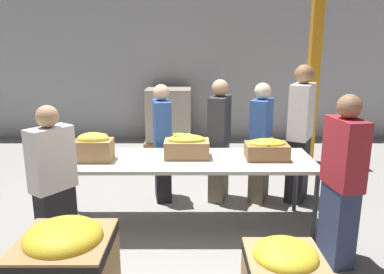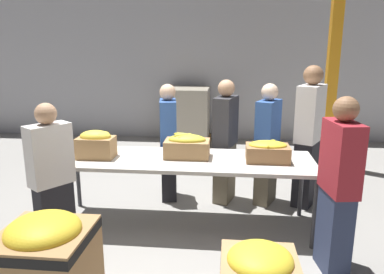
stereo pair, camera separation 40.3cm
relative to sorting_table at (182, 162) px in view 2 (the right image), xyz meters
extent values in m
plane|color=gray|center=(0.00, 0.00, -0.75)|extent=(30.00, 30.00, 0.00)
cube|color=#A8A8AD|center=(0.00, 4.19, 1.25)|extent=(16.00, 0.08, 4.00)
cube|color=beige|center=(0.00, 0.00, 0.03)|extent=(2.89, 0.87, 0.04)
cylinder|color=#38383D|center=(-1.38, -0.38, -0.37)|extent=(0.05, 0.05, 0.76)
cylinder|color=#38383D|center=(1.38, -0.38, -0.37)|extent=(0.05, 0.05, 0.76)
cylinder|color=#38383D|center=(-1.38, 0.38, -0.37)|extent=(0.05, 0.05, 0.76)
cylinder|color=#38383D|center=(1.38, 0.38, -0.37)|extent=(0.05, 0.05, 0.76)
cube|color=#A37A4C|center=(-0.95, -0.06, 0.16)|extent=(0.40, 0.26, 0.23)
ellipsoid|color=yellow|center=(-0.95, -0.06, 0.29)|extent=(0.35, 0.22, 0.14)
ellipsoid|color=yellow|center=(-0.89, -0.03, 0.33)|extent=(0.17, 0.07, 0.05)
ellipsoid|color=yellow|center=(-0.98, -0.01, 0.32)|extent=(0.08, 0.17, 0.04)
ellipsoid|color=yellow|center=(-0.92, -0.06, 0.33)|extent=(0.12, 0.18, 0.04)
ellipsoid|color=yellow|center=(-0.96, -0.02, 0.32)|extent=(0.17, 0.12, 0.05)
cube|color=#A37A4C|center=(0.05, 0.05, 0.15)|extent=(0.49, 0.30, 0.20)
ellipsoid|color=gold|center=(0.05, 0.05, 0.25)|extent=(0.41, 0.24, 0.11)
ellipsoid|color=gold|center=(0.02, 0.03, 0.29)|extent=(0.15, 0.16, 0.05)
ellipsoid|color=gold|center=(-0.01, 0.04, 0.30)|extent=(0.18, 0.10, 0.05)
ellipsoid|color=gold|center=(-0.01, 0.12, 0.29)|extent=(0.22, 0.12, 0.05)
ellipsoid|color=gold|center=(0.09, 0.08, 0.29)|extent=(0.11, 0.16, 0.04)
cube|color=olive|center=(0.93, 0.00, 0.13)|extent=(0.46, 0.31, 0.17)
ellipsoid|color=yellow|center=(0.93, 0.00, 0.23)|extent=(0.40, 0.25, 0.09)
ellipsoid|color=yellow|center=(0.96, 0.04, 0.26)|extent=(0.14, 0.15, 0.04)
ellipsoid|color=yellow|center=(0.92, -0.07, 0.24)|extent=(0.05, 0.15, 0.04)
cube|color=#6B604C|center=(1.00, 0.75, -0.38)|extent=(0.32, 0.40, 0.74)
cube|color=#2D5199|center=(1.00, 0.75, 0.29)|extent=(0.36, 0.47, 0.61)
sphere|color=beige|center=(1.00, 0.75, 0.71)|extent=(0.21, 0.21, 0.21)
cube|color=black|center=(-1.18, -0.68, -0.40)|extent=(0.35, 0.39, 0.71)
cube|color=silver|center=(-1.18, -0.68, 0.26)|extent=(0.40, 0.45, 0.59)
sphere|color=tan|center=(-1.18, -0.68, 0.65)|extent=(0.20, 0.20, 0.20)
cube|color=black|center=(-0.28, 0.77, -0.39)|extent=(0.25, 0.38, 0.73)
cube|color=#2D5199|center=(-0.28, 0.77, 0.28)|extent=(0.27, 0.44, 0.60)
sphere|color=#DBAD89|center=(-0.28, 0.77, 0.69)|extent=(0.21, 0.21, 0.21)
cube|color=#2D3856|center=(1.48, -0.74, -0.37)|extent=(0.25, 0.39, 0.76)
cube|color=maroon|center=(1.48, -0.74, 0.33)|extent=(0.28, 0.46, 0.63)
sphere|color=#896042|center=(1.48, -0.74, 0.75)|extent=(0.22, 0.22, 0.22)
cube|color=black|center=(1.51, 0.75, -0.33)|extent=(0.39, 0.46, 0.85)
cube|color=silver|center=(1.51, 0.75, 0.45)|extent=(0.43, 0.54, 0.70)
sphere|color=#896042|center=(1.51, 0.75, 0.92)|extent=(0.24, 0.24, 0.24)
cube|color=#6B604C|center=(0.46, 0.76, -0.37)|extent=(0.30, 0.41, 0.76)
cube|color=#333338|center=(0.46, 0.76, 0.32)|extent=(0.33, 0.47, 0.63)
sphere|color=tan|center=(0.46, 0.76, 0.74)|extent=(0.21, 0.21, 0.21)
cube|color=black|center=(-0.74, -1.71, -0.03)|extent=(0.61, 0.61, 0.07)
ellipsoid|color=gold|center=(-0.74, -1.71, 0.03)|extent=(0.51, 0.51, 0.21)
cube|color=black|center=(0.73, -1.71, -0.16)|extent=(0.52, 0.52, 0.07)
ellipsoid|color=yellow|center=(0.73, -1.71, -0.10)|extent=(0.44, 0.44, 0.18)
cube|color=orange|center=(2.16, 2.42, 1.25)|extent=(0.17, 0.17, 4.00)
cube|color=olive|center=(-0.36, 3.58, -0.69)|extent=(0.96, 0.96, 0.13)
cube|color=#A39984|center=(-0.36, 3.58, -0.10)|extent=(0.89, 0.89, 1.04)
camera|label=1|loc=(0.11, -3.95, 1.27)|focal=35.00mm
camera|label=2|loc=(0.51, -3.93, 1.27)|focal=35.00mm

